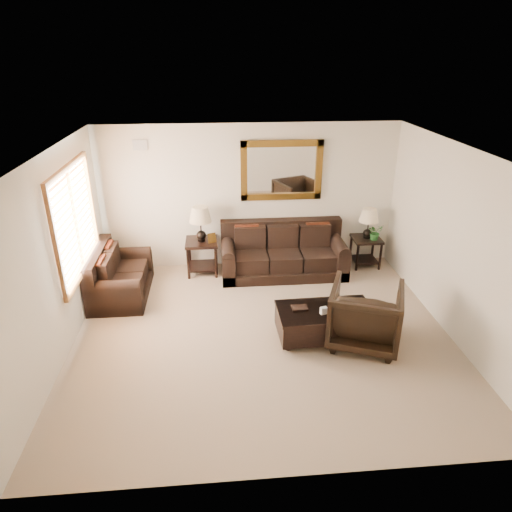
{
  "coord_description": "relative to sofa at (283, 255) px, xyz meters",
  "views": [
    {
      "loc": [
        -0.6,
        -5.67,
        3.87
      ],
      "look_at": [
        -0.04,
        0.6,
        1.01
      ],
      "focal_mm": 32.0,
      "sensor_mm": 36.0,
      "label": 1
    }
  ],
  "objects": [
    {
      "name": "room",
      "position": [
        -0.59,
        -2.05,
        1.01
      ],
      "size": [
        5.51,
        5.01,
        2.71
      ],
      "color": "gray",
      "rests_on": "ground"
    },
    {
      "name": "window",
      "position": [
        -3.29,
        -1.15,
        1.21
      ],
      "size": [
        0.07,
        1.96,
        1.66
      ],
      "color": "white",
      "rests_on": "room"
    },
    {
      "name": "mirror",
      "position": [
        0.0,
        0.42,
        1.51
      ],
      "size": [
        1.5,
        0.06,
        1.1
      ],
      "color": "#4C2F0F",
      "rests_on": "room"
    },
    {
      "name": "air_vent",
      "position": [
        -2.49,
        0.43,
        2.01
      ],
      "size": [
        0.25,
        0.02,
        0.18
      ],
      "primitive_type": "cube",
      "color": "#999999",
      "rests_on": "room"
    },
    {
      "name": "sofa",
      "position": [
        0.0,
        0.0,
        0.0
      ],
      "size": [
        2.29,
        0.99,
        0.94
      ],
      "color": "black",
      "rests_on": "room"
    },
    {
      "name": "loveseat",
      "position": [
        -2.93,
        -0.63,
        -0.03
      ],
      "size": [
        0.89,
        1.5,
        0.85
      ],
      "rotation": [
        0.0,
        0.0,
        1.57
      ],
      "color": "black",
      "rests_on": "room"
    },
    {
      "name": "end_table_left",
      "position": [
        -1.51,
        0.12,
        0.51
      ],
      "size": [
        0.59,
        0.59,
        1.3
      ],
      "color": "black",
      "rests_on": "room"
    },
    {
      "name": "end_table_right",
      "position": [
        1.64,
        0.15,
        0.42
      ],
      "size": [
        0.53,
        0.53,
        1.16
      ],
      "color": "black",
      "rests_on": "room"
    },
    {
      "name": "coffee_table",
      "position": [
        0.29,
        -2.2,
        -0.05
      ],
      "size": [
        1.39,
        0.78,
        0.58
      ],
      "rotation": [
        0.0,
        0.0,
        0.03
      ],
      "color": "black",
      "rests_on": "room"
    },
    {
      "name": "armchair",
      "position": [
        0.83,
        -2.37,
        0.15
      ],
      "size": [
        1.23,
        1.19,
        0.99
      ],
      "primitive_type": "imported",
      "rotation": [
        0.0,
        0.0,
        2.76
      ],
      "color": "black",
      "rests_on": "floor"
    },
    {
      "name": "potted_plant",
      "position": [
        1.75,
        0.05,
        0.35
      ],
      "size": [
        0.35,
        0.37,
        0.24
      ],
      "primitive_type": "imported",
      "rotation": [
        0.0,
        0.0,
        0.29
      ],
      "color": "#21571E",
      "rests_on": "end_table_right"
    }
  ]
}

